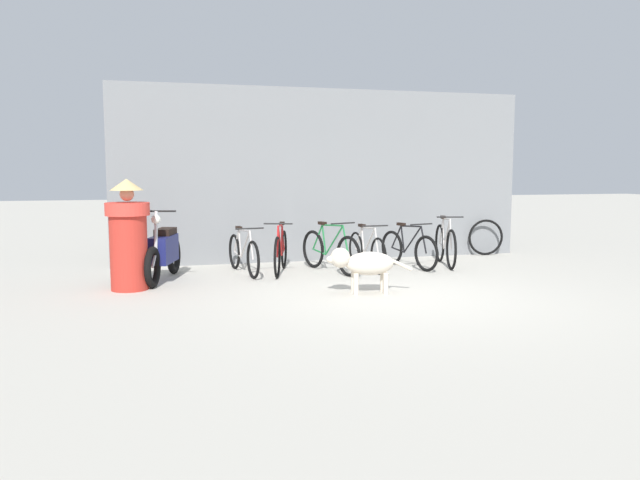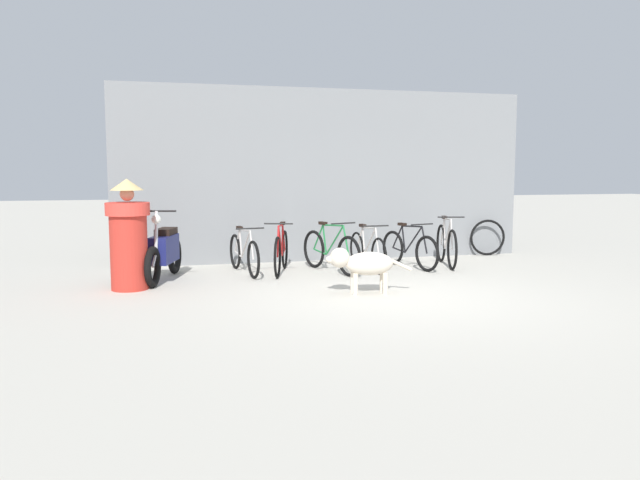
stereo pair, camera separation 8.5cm
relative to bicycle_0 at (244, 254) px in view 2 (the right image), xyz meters
name	(u,v)px [view 2 (the right image)]	position (x,y,z in m)	size (l,w,h in m)	color
ground_plane	(397,296)	(1.75, -2.40, -0.33)	(60.00, 60.00, 0.00)	#B7B2A5
shop_wall_back	(327,175)	(1.75, 1.21, 1.27)	(7.82, 0.20, 3.19)	slate
bicycle_0	(244,254)	(0.00, 0.00, 0.00)	(0.46, 1.66, 0.79)	black
bicycle_1	(281,252)	(0.61, -0.11, 0.03)	(0.60, 1.58, 0.86)	black
bicycle_2	(331,251)	(1.42, -0.22, 0.02)	(0.62, 1.67, 0.86)	black
bicycle_3	(367,251)	(2.08, -0.17, 0.01)	(0.46, 1.59, 0.80)	black
bicycle_4	(409,249)	(2.87, -0.14, 0.00)	(0.53, 1.54, 0.80)	black
bicycle_5	(446,245)	(3.60, -0.08, 0.05)	(0.53, 1.61, 0.91)	black
motorcycle	(164,252)	(-1.27, -0.33, 0.11)	(0.68, 1.79, 1.11)	black
stray_dog	(363,263)	(1.35, -2.12, 0.10)	(1.21, 0.40, 0.65)	beige
person_in_robes	(128,235)	(-1.76, -0.97, 0.46)	(0.82, 0.82, 1.58)	#B72D23
spare_tire_left	(487,237)	(5.00, 0.95, 0.03)	(0.72, 0.15, 0.72)	black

